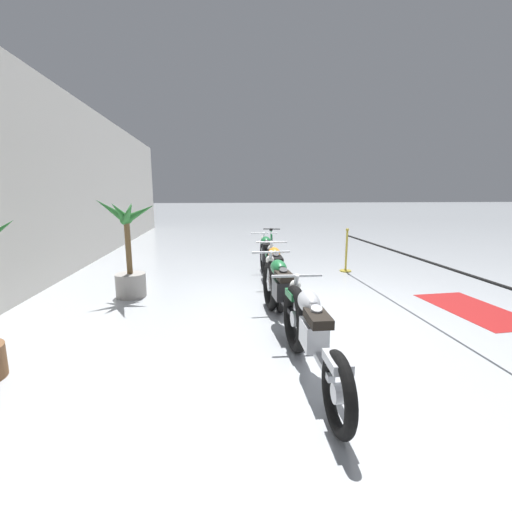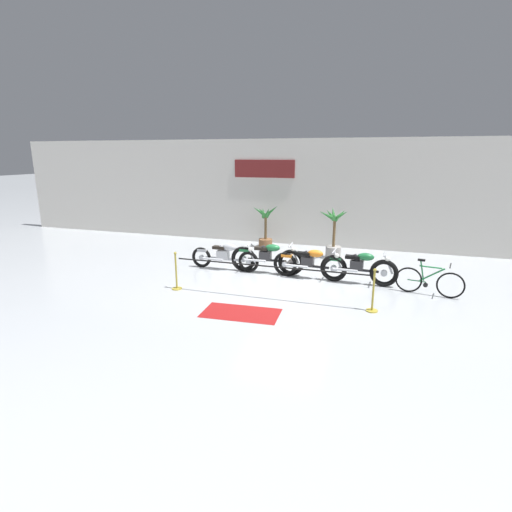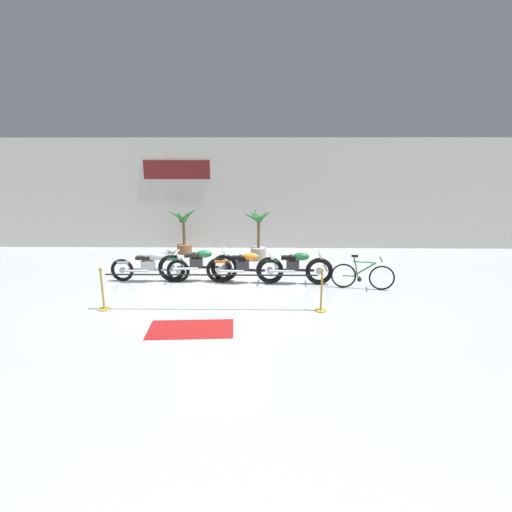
{
  "view_description": "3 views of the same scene",
  "coord_description": "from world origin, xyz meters",
  "px_view_note": "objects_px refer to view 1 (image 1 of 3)",
  "views": [
    {
      "loc": [
        -5.29,
        1.61,
        1.89
      ],
      "look_at": [
        0.91,
        0.89,
        0.73
      ],
      "focal_mm": 24.0,
      "sensor_mm": 36.0,
      "label": 1
    },
    {
      "loc": [
        2.64,
        -10.74,
        3.62
      ],
      "look_at": [
        -0.98,
        0.43,
        0.6
      ],
      "focal_mm": 28.0,
      "sensor_mm": 36.0,
      "label": 2
    },
    {
      "loc": [
        1.13,
        -10.37,
        3.64
      ],
      "look_at": [
        0.95,
        0.63,
        0.79
      ],
      "focal_mm": 28.0,
      "sensor_mm": 36.0,
      "label": 3
    }
  ],
  "objects_px": {
    "potted_palm_right_of_row": "(129,253)",
    "stanchion_far_left": "(450,286)",
    "bicycle": "(271,249)",
    "motorcycle_green_3": "(267,257)",
    "floor_banner": "(474,309)",
    "motorcycle_silver_0": "(312,335)",
    "motorcycle_orange_2": "(275,272)",
    "stanchion_mid_left": "(346,257)",
    "motorcycle_green_1": "(281,293)"
  },
  "relations": [
    {
      "from": "motorcycle_green_1",
      "to": "motorcycle_green_3",
      "type": "distance_m",
      "value": 2.78
    },
    {
      "from": "motorcycle_green_3",
      "to": "stanchion_mid_left",
      "type": "height_order",
      "value": "stanchion_mid_left"
    },
    {
      "from": "motorcycle_orange_2",
      "to": "motorcycle_green_3",
      "type": "bearing_deg",
      "value": -1.95
    },
    {
      "from": "motorcycle_silver_0",
      "to": "motorcycle_green_1",
      "type": "xyz_separation_m",
      "value": [
        1.39,
        0.06,
        0.03
      ]
    },
    {
      "from": "motorcycle_orange_2",
      "to": "floor_banner",
      "type": "relative_size",
      "value": 1.23
    },
    {
      "from": "stanchion_mid_left",
      "to": "potted_palm_right_of_row",
      "type": "bearing_deg",
      "value": 108.09
    },
    {
      "from": "stanchion_far_left",
      "to": "floor_banner",
      "type": "relative_size",
      "value": 2.89
    },
    {
      "from": "stanchion_mid_left",
      "to": "motorcycle_green_3",
      "type": "bearing_deg",
      "value": 103.2
    },
    {
      "from": "potted_palm_right_of_row",
      "to": "stanchion_far_left",
      "type": "bearing_deg",
      "value": -114.91
    },
    {
      "from": "motorcycle_green_1",
      "to": "stanchion_mid_left",
      "type": "bearing_deg",
      "value": -34.29
    },
    {
      "from": "motorcycle_green_1",
      "to": "stanchion_far_left",
      "type": "height_order",
      "value": "stanchion_far_left"
    },
    {
      "from": "motorcycle_silver_0",
      "to": "stanchion_far_left",
      "type": "height_order",
      "value": "stanchion_far_left"
    },
    {
      "from": "bicycle",
      "to": "motorcycle_green_3",
      "type": "bearing_deg",
      "value": 167.76
    },
    {
      "from": "stanchion_mid_left",
      "to": "bicycle",
      "type": "bearing_deg",
      "value": 50.06
    },
    {
      "from": "stanchion_mid_left",
      "to": "motorcycle_orange_2",
      "type": "bearing_deg",
      "value": 132.53
    },
    {
      "from": "motorcycle_orange_2",
      "to": "stanchion_mid_left",
      "type": "relative_size",
      "value": 2.11
    },
    {
      "from": "motorcycle_silver_0",
      "to": "bicycle",
      "type": "xyz_separation_m",
      "value": [
        5.99,
        -0.54,
        -0.09
      ]
    },
    {
      "from": "motorcycle_orange_2",
      "to": "motorcycle_green_1",
      "type": "bearing_deg",
      "value": 173.67
    },
    {
      "from": "stanchion_far_left",
      "to": "bicycle",
      "type": "bearing_deg",
      "value": 17.75
    },
    {
      "from": "motorcycle_silver_0",
      "to": "potted_palm_right_of_row",
      "type": "bearing_deg",
      "value": 39.09
    },
    {
      "from": "motorcycle_green_1",
      "to": "potted_palm_right_of_row",
      "type": "distance_m",
      "value": 3.02
    },
    {
      "from": "motorcycle_silver_0",
      "to": "motorcycle_green_1",
      "type": "distance_m",
      "value": 1.39
    },
    {
      "from": "stanchion_mid_left",
      "to": "motorcycle_green_1",
      "type": "bearing_deg",
      "value": 145.71
    },
    {
      "from": "motorcycle_silver_0",
      "to": "stanchion_far_left",
      "type": "distance_m",
      "value": 2.36
    },
    {
      "from": "motorcycle_orange_2",
      "to": "stanchion_far_left",
      "type": "distance_m",
      "value": 2.75
    },
    {
      "from": "potted_palm_right_of_row",
      "to": "motorcycle_silver_0",
      "type": "bearing_deg",
      "value": -140.91
    },
    {
      "from": "floor_banner",
      "to": "motorcycle_green_1",
      "type": "bearing_deg",
      "value": 92.24
    },
    {
      "from": "motorcycle_orange_2",
      "to": "motorcycle_green_3",
      "type": "height_order",
      "value": "motorcycle_green_3"
    },
    {
      "from": "motorcycle_silver_0",
      "to": "stanchion_mid_left",
      "type": "bearing_deg",
      "value": -24.92
    },
    {
      "from": "motorcycle_silver_0",
      "to": "potted_palm_right_of_row",
      "type": "height_order",
      "value": "potted_palm_right_of_row"
    },
    {
      "from": "stanchion_mid_left",
      "to": "motorcycle_silver_0",
      "type": "bearing_deg",
      "value": 155.08
    },
    {
      "from": "bicycle",
      "to": "potted_palm_right_of_row",
      "type": "xyz_separation_m",
      "value": [
        -2.88,
        3.06,
        0.44
      ]
    },
    {
      "from": "motorcycle_orange_2",
      "to": "stanchion_mid_left",
      "type": "distance_m",
      "value": 2.8
    },
    {
      "from": "potted_palm_right_of_row",
      "to": "floor_banner",
      "type": "height_order",
      "value": "potted_palm_right_of_row"
    },
    {
      "from": "motorcycle_orange_2",
      "to": "stanchion_mid_left",
      "type": "xyz_separation_m",
      "value": [
        1.89,
        -2.06,
        -0.12
      ]
    },
    {
      "from": "motorcycle_green_1",
      "to": "stanchion_far_left",
      "type": "relative_size",
      "value": 0.45
    },
    {
      "from": "motorcycle_green_3",
      "to": "floor_banner",
      "type": "xyz_separation_m",
      "value": [
        -2.44,
        -3.09,
        -0.47
      ]
    },
    {
      "from": "motorcycle_silver_0",
      "to": "bicycle",
      "type": "relative_size",
      "value": 1.37
    },
    {
      "from": "stanchion_far_left",
      "to": "stanchion_mid_left",
      "type": "distance_m",
      "value": 3.72
    },
    {
      "from": "motorcycle_green_3",
      "to": "stanchion_far_left",
      "type": "height_order",
      "value": "stanchion_far_left"
    },
    {
      "from": "stanchion_far_left",
      "to": "stanchion_mid_left",
      "type": "height_order",
      "value": "same"
    },
    {
      "from": "potted_palm_right_of_row",
      "to": "floor_banner",
      "type": "xyz_separation_m",
      "value": [
        -1.38,
        -5.75,
        -0.81
      ]
    },
    {
      "from": "motorcycle_silver_0",
      "to": "potted_palm_right_of_row",
      "type": "relative_size",
      "value": 1.25
    },
    {
      "from": "bicycle",
      "to": "potted_palm_right_of_row",
      "type": "distance_m",
      "value": 4.23
    },
    {
      "from": "motorcycle_green_3",
      "to": "stanchion_mid_left",
      "type": "xyz_separation_m",
      "value": [
        0.47,
        -2.02,
        -0.12
      ]
    },
    {
      "from": "stanchion_far_left",
      "to": "floor_banner",
      "type": "height_order",
      "value": "stanchion_far_left"
    },
    {
      "from": "stanchion_mid_left",
      "to": "floor_banner",
      "type": "xyz_separation_m",
      "value": [
        -2.91,
        -1.07,
        -0.35
      ]
    },
    {
      "from": "stanchion_mid_left",
      "to": "floor_banner",
      "type": "height_order",
      "value": "stanchion_mid_left"
    },
    {
      "from": "motorcycle_green_3",
      "to": "stanchion_far_left",
      "type": "xyz_separation_m",
      "value": [
        -3.23,
        -2.02,
        0.18
      ]
    },
    {
      "from": "motorcycle_green_1",
      "to": "bicycle",
      "type": "xyz_separation_m",
      "value": [
        4.6,
        -0.6,
        -0.11
      ]
    }
  ]
}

